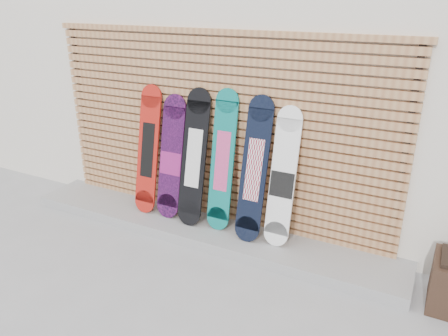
{
  "coord_description": "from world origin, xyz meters",
  "views": [
    {
      "loc": [
        2.12,
        -3.21,
        2.63
      ],
      "look_at": [
        0.08,
        0.75,
        0.85
      ],
      "focal_mm": 35.0,
      "sensor_mm": 36.0,
      "label": 1
    }
  ],
  "objects_px": {
    "snowboard_0": "(148,150)",
    "snowboard_5": "(283,179)",
    "snowboard_4": "(254,170)",
    "snowboard_3": "(222,161)",
    "snowboard_1": "(171,158)",
    "snowboard_2": "(194,158)"
  },
  "relations": [
    {
      "from": "snowboard_0",
      "to": "snowboard_5",
      "type": "xyz_separation_m",
      "value": [
        1.71,
        0.01,
        -0.04
      ]
    },
    {
      "from": "snowboard_0",
      "to": "snowboard_4",
      "type": "relative_size",
      "value": 0.99
    },
    {
      "from": "snowboard_3",
      "to": "snowboard_5",
      "type": "xyz_separation_m",
      "value": [
        0.71,
        -0.01,
        -0.06
      ]
    },
    {
      "from": "snowboard_0",
      "to": "snowboard_3",
      "type": "distance_m",
      "value": 1.0
    },
    {
      "from": "snowboard_1",
      "to": "snowboard_3",
      "type": "bearing_deg",
      "value": 1.15
    },
    {
      "from": "snowboard_0",
      "to": "snowboard_2",
      "type": "height_order",
      "value": "snowboard_2"
    },
    {
      "from": "snowboard_2",
      "to": "snowboard_3",
      "type": "height_order",
      "value": "snowboard_3"
    },
    {
      "from": "snowboard_0",
      "to": "snowboard_5",
      "type": "height_order",
      "value": "snowboard_0"
    },
    {
      "from": "snowboard_4",
      "to": "snowboard_5",
      "type": "relative_size",
      "value": 1.05
    },
    {
      "from": "snowboard_1",
      "to": "snowboard_5",
      "type": "xyz_separation_m",
      "value": [
        1.39,
        0.0,
        0.01
      ]
    },
    {
      "from": "snowboard_3",
      "to": "snowboard_4",
      "type": "height_order",
      "value": "snowboard_3"
    },
    {
      "from": "snowboard_0",
      "to": "snowboard_4",
      "type": "height_order",
      "value": "snowboard_4"
    },
    {
      "from": "snowboard_3",
      "to": "snowboard_2",
      "type": "bearing_deg",
      "value": -174.51
    },
    {
      "from": "snowboard_1",
      "to": "snowboard_2",
      "type": "height_order",
      "value": "snowboard_2"
    },
    {
      "from": "snowboard_2",
      "to": "snowboard_1",
      "type": "bearing_deg",
      "value": 176.52
    },
    {
      "from": "snowboard_3",
      "to": "snowboard_5",
      "type": "bearing_deg",
      "value": -1.01
    },
    {
      "from": "snowboard_0",
      "to": "snowboard_4",
      "type": "xyz_separation_m",
      "value": [
        1.4,
        -0.02,
        0.01
      ]
    },
    {
      "from": "snowboard_3",
      "to": "snowboard_4",
      "type": "bearing_deg",
      "value": -5.97
    },
    {
      "from": "snowboard_5",
      "to": "snowboard_2",
      "type": "bearing_deg",
      "value": -178.88
    },
    {
      "from": "snowboard_1",
      "to": "snowboard_3",
      "type": "xyz_separation_m",
      "value": [
        0.67,
        0.01,
        0.07
      ]
    },
    {
      "from": "snowboard_4",
      "to": "snowboard_5",
      "type": "xyz_separation_m",
      "value": [
        0.31,
        0.03,
        -0.05
      ]
    },
    {
      "from": "snowboard_4",
      "to": "snowboard_2",
      "type": "bearing_deg",
      "value": 179.34
    }
  ]
}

